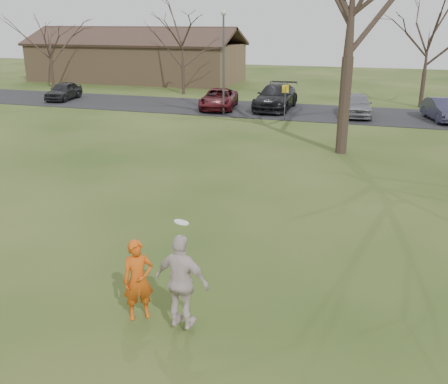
{
  "coord_description": "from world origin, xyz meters",
  "views": [
    {
      "loc": [
        3.73,
        -7.57,
        5.67
      ],
      "look_at": [
        0.0,
        4.0,
        1.5
      ],
      "focal_mm": 40.21,
      "sensor_mm": 36.0,
      "label": 1
    }
  ],
  "objects": [
    {
      "name": "building",
      "position": [
        -20.0,
        38.0,
        1.93
      ],
      "size": [
        20.6,
        8.5,
        5.14
      ],
      "color": "#8C6D4C",
      "rests_on": "ground"
    },
    {
      "name": "sign_yellow",
      "position": [
        -2.0,
        22.0,
        1.45
      ],
      "size": [
        0.35,
        0.35,
        2.08
      ],
      "color": "#47474C",
      "rests_on": "ground"
    },
    {
      "name": "car_4",
      "position": [
        2.03,
        24.45,
        0.74
      ],
      "size": [
        2.2,
        4.32,
        1.41
      ],
      "primitive_type": "imported",
      "rotation": [
        0.0,
        0.0,
        0.13
      ],
      "color": "slate",
      "rests_on": "parking_strip"
    },
    {
      "name": "car_3",
      "position": [
        -3.29,
        25.42,
        0.85
      ],
      "size": [
        2.28,
        5.56,
        1.61
      ],
      "primitive_type": "imported",
      "rotation": [
        0.0,
        0.0,
        0.01
      ],
      "color": "black",
      "rests_on": "parking_strip"
    },
    {
      "name": "player_defender",
      "position": [
        -0.57,
        0.25,
        0.83
      ],
      "size": [
        0.73,
        0.68,
        1.67
      ],
      "primitive_type": "imported",
      "rotation": [
        0.0,
        0.0,
        0.63
      ],
      "color": "#CC4F10",
      "rests_on": "ground"
    },
    {
      "name": "catching_play",
      "position": [
        0.45,
        0.06,
        1.06
      ],
      "size": [
        1.14,
        0.57,
        2.22
      ],
      "color": "beige",
      "rests_on": "ground"
    },
    {
      "name": "car_2",
      "position": [
        -6.95,
        24.43,
        0.7
      ],
      "size": [
        2.94,
        5.02,
        1.31
      ],
      "primitive_type": "imported",
      "rotation": [
        0.0,
        0.0,
        0.17
      ],
      "color": "#521319",
      "rests_on": "parking_strip"
    },
    {
      "name": "small_tree_row",
      "position": [
        4.38,
        30.06,
        3.89
      ],
      "size": [
        55.0,
        5.9,
        8.5
      ],
      "color": "#352821",
      "rests_on": "ground"
    },
    {
      "name": "car_0",
      "position": [
        -19.26,
        24.7,
        0.69
      ],
      "size": [
        2.09,
        4.02,
        1.31
      ],
      "primitive_type": "imported",
      "rotation": [
        0.0,
        0.0,
        0.15
      ],
      "color": "black",
      "rests_on": "parking_strip"
    },
    {
      "name": "car_5",
      "position": [
        6.95,
        24.52,
        0.69
      ],
      "size": [
        2.37,
        4.15,
        1.29
      ],
      "primitive_type": "imported",
      "rotation": [
        0.0,
        0.0,
        0.27
      ],
      "color": "#2D2D44",
      "rests_on": "parking_strip"
    },
    {
      "name": "lamp_post",
      "position": [
        -6.0,
        22.5,
        3.97
      ],
      "size": [
        0.34,
        0.34,
        6.27
      ],
      "color": "#47474C",
      "rests_on": "ground"
    },
    {
      "name": "parking_strip",
      "position": [
        0.0,
        25.0,
        0.02
      ],
      "size": [
        62.0,
        6.5,
        0.04
      ],
      "primitive_type": "cube",
      "color": "black",
      "rests_on": "ground"
    },
    {
      "name": "ground",
      "position": [
        0.0,
        0.0,
        0.0
      ],
      "size": [
        120.0,
        120.0,
        0.0
      ],
      "primitive_type": "plane",
      "color": "#1E380F",
      "rests_on": "ground"
    }
  ]
}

